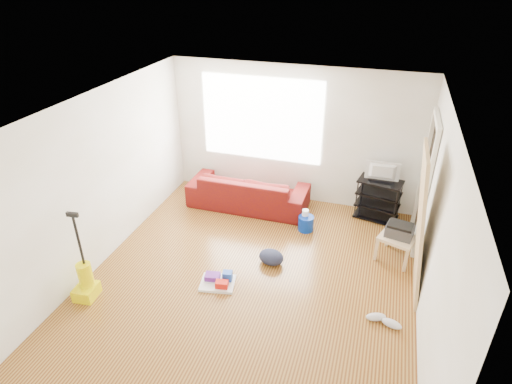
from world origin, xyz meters
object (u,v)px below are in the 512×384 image
(bucket, at_px, (305,230))
(backpack, at_px, (271,263))
(vacuum, at_px, (86,282))
(tv_stand, at_px, (378,199))
(sofa, at_px, (249,205))
(side_table, at_px, (398,239))
(cleaning_tray, at_px, (219,281))

(bucket, distance_m, backpack, 1.08)
(backpack, xyz_separation_m, vacuum, (-2.18, -1.42, 0.24))
(tv_stand, height_order, vacuum, vacuum)
(sofa, height_order, side_table, side_table)
(bucket, height_order, vacuum, vacuum)
(side_table, height_order, cleaning_tray, side_table)
(sofa, xyz_separation_m, vacuum, (-1.32, -2.94, 0.24))
(sofa, distance_m, backpack, 1.74)
(tv_stand, distance_m, cleaning_tray, 3.18)
(side_table, xyz_separation_m, bucket, (-1.46, 0.35, -0.34))
(cleaning_tray, bearing_deg, side_table, 30.14)
(sofa, height_order, cleaning_tray, sofa)
(sofa, xyz_separation_m, tv_stand, (2.27, 0.27, 0.37))
(side_table, xyz_separation_m, backpack, (-1.77, -0.69, -0.34))
(backpack, distance_m, vacuum, 2.61)
(tv_stand, xyz_separation_m, backpack, (-1.41, -1.78, -0.37))
(backpack, bearing_deg, vacuum, -132.84)
(bucket, relative_size, backpack, 0.67)
(tv_stand, xyz_separation_m, cleaning_tray, (-1.99, -2.46, -0.32))
(bucket, bearing_deg, side_table, -13.40)
(side_table, relative_size, backpack, 1.65)
(sofa, distance_m, bucket, 1.27)
(tv_stand, xyz_separation_m, bucket, (-1.10, -0.75, -0.37))
(side_table, height_order, bucket, side_table)
(cleaning_tray, xyz_separation_m, vacuum, (-1.60, -0.75, 0.19))
(cleaning_tray, height_order, backpack, cleaning_tray)
(side_table, bearing_deg, cleaning_tray, -149.86)
(sofa, xyz_separation_m, backpack, (0.86, -1.51, 0.00))
(bucket, bearing_deg, backpack, -106.94)
(side_table, distance_m, vacuum, 4.48)
(sofa, relative_size, cleaning_tray, 4.01)
(sofa, distance_m, tv_stand, 2.32)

